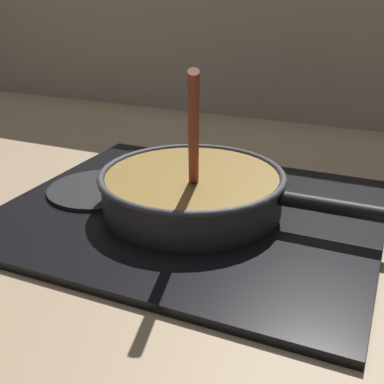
{
  "coord_description": "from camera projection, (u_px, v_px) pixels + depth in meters",
  "views": [
    {
      "loc": [
        0.41,
        -0.45,
        0.33
      ],
      "look_at": [
        0.14,
        0.17,
        0.04
      ],
      "focal_mm": 45.42,
      "sensor_mm": 36.0,
      "label": 1
    }
  ],
  "objects": [
    {
      "name": "ground",
      "position": [
        50.0,
        262.0,
        0.67
      ],
      "size": [
        2.4,
        1.6,
        0.04
      ],
      "primitive_type": "cube",
      "color": "#9E8466"
    },
    {
      "name": "hob_plate",
      "position": [
        192.0,
        212.0,
        0.75
      ],
      "size": [
        0.56,
        0.48,
        0.01
      ],
      "primitive_type": "cube",
      "color": "black",
      "rests_on": "ground"
    },
    {
      "name": "backsplash_wall",
      "position": [
        240.0,
        8.0,
        1.22
      ],
      "size": [
        2.4,
        0.02,
        0.55
      ],
      "primitive_type": "cube",
      "color": "#B2A893",
      "rests_on": "ground"
    },
    {
      "name": "cooking_pan",
      "position": [
        193.0,
        189.0,
        0.74
      ],
      "size": [
        0.45,
        0.28,
        0.24
      ],
      "color": "#38383D",
      "rests_on": "hob_plate"
    },
    {
      "name": "burner_ring",
      "position": [
        192.0,
        206.0,
        0.75
      ],
      "size": [
        0.19,
        0.19,
        0.01
      ],
      "primitive_type": "torus",
      "color": "#592D0C",
      "rests_on": "hob_plate"
    },
    {
      "name": "spare_burner",
      "position": [
        99.0,
        189.0,
        0.81
      ],
      "size": [
        0.17,
        0.17,
        0.01
      ],
      "primitive_type": "cylinder",
      "color": "#262628",
      "rests_on": "hob_plate"
    }
  ]
}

